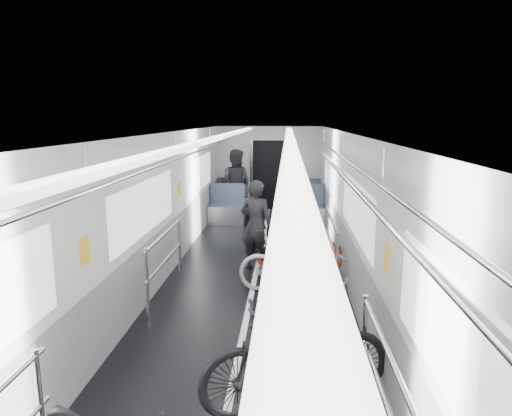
{
  "coord_description": "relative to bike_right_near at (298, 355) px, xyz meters",
  "views": [
    {
      "loc": [
        0.52,
        -6.2,
        2.64
      ],
      "look_at": [
        0.0,
        1.33,
        1.14
      ],
      "focal_mm": 32.0,
      "sensor_mm": 36.0,
      "label": 1
    }
  ],
  "objects": [
    {
      "name": "car_shell",
      "position": [
        -0.64,
        4.21,
        0.58
      ],
      "size": [
        3.02,
        14.01,
        2.41
      ],
      "color": "black",
      "rests_on": "ground"
    },
    {
      "name": "bike_right_near",
      "position": [
        0.0,
        0.0,
        0.0
      ],
      "size": [
        1.89,
        1.09,
        1.09
      ],
      "primitive_type": "imported",
      "rotation": [
        0.0,
        0.0,
        -1.23
      ],
      "color": "black",
      "rests_on": "floor"
    },
    {
      "name": "bike_right_mid",
      "position": [
        0.04,
        2.95,
        -0.09
      ],
      "size": [
        1.79,
        0.74,
        0.92
      ],
      "primitive_type": "imported",
      "rotation": [
        0.0,
        0.0,
        -1.49
      ],
      "color": "#B8B9BD",
      "rests_on": "floor"
    },
    {
      "name": "bike_right_far",
      "position": [
        0.11,
        3.8,
        -0.1
      ],
      "size": [
        1.51,
        0.47,
        0.9
      ],
      "primitive_type": "imported",
      "rotation": [
        0.0,
        0.0,
        -1.6
      ],
      "color": "#BB3C17",
      "rests_on": "floor"
    },
    {
      "name": "bike_aisle",
      "position": [
        -0.47,
        3.84,
        -0.12
      ],
      "size": [
        1.02,
        1.72,
        0.85
      ],
      "primitive_type": "imported",
      "rotation": [
        0.0,
        0.0,
        0.3
      ],
      "color": "black",
      "rests_on": "floor"
    },
    {
      "name": "person_standing",
      "position": [
        -0.65,
        3.94,
        0.25
      ],
      "size": [
        0.67,
        0.54,
        1.6
      ],
      "primitive_type": "imported",
      "rotation": [
        0.0,
        0.0,
        2.84
      ],
      "color": "black",
      "rests_on": "floor"
    },
    {
      "name": "person_seated",
      "position": [
        -1.51,
        8.25,
        0.36
      ],
      "size": [
        1.04,
        0.9,
        1.82
      ],
      "primitive_type": "imported",
      "rotation": [
        0.0,
        0.0,
        2.87
      ],
      "color": "#26252B",
      "rests_on": "floor"
    }
  ]
}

